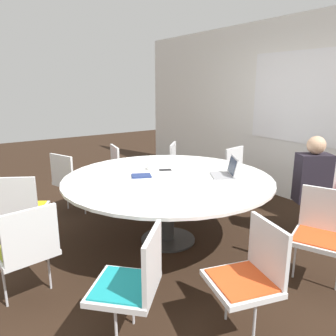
{
  "coord_description": "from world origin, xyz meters",
  "views": [
    {
      "loc": [
        2.85,
        -1.92,
        1.74
      ],
      "look_at": [
        0.0,
        0.0,
        0.85
      ],
      "focal_mm": 35.0,
      "sensor_mm": 36.0,
      "label": 1
    }
  ],
  "objects_px": {
    "chair_7": "(134,279)",
    "chair_9": "(321,230)",
    "chair_5": "(21,205)",
    "laptop": "(226,172)",
    "chair_0": "(328,195)",
    "chair_8": "(250,272)",
    "person_0": "(313,181)",
    "cell_phone": "(165,170)",
    "chair_3": "(124,168)",
    "coffee_cup": "(150,166)",
    "chair_4": "(70,178)",
    "chair_6": "(27,246)",
    "handbag": "(141,186)",
    "chair_1": "(241,172)",
    "chair_2": "(181,165)",
    "spiral_notebook": "(141,176)"
  },
  "relations": [
    {
      "from": "chair_3",
      "to": "laptop",
      "type": "height_order",
      "value": "laptop"
    },
    {
      "from": "chair_6",
      "to": "cell_phone",
      "type": "relative_size",
      "value": 5.39
    },
    {
      "from": "spiral_notebook",
      "to": "chair_3",
      "type": "bearing_deg",
      "value": 161.53
    },
    {
      "from": "chair_9",
      "to": "chair_6",
      "type": "bearing_deg",
      "value": 39.79
    },
    {
      "from": "chair_1",
      "to": "chair_8",
      "type": "distance_m",
      "value": 2.65
    },
    {
      "from": "chair_0",
      "to": "chair_6",
      "type": "height_order",
      "value": "same"
    },
    {
      "from": "chair_0",
      "to": "handbag",
      "type": "relative_size",
      "value": 2.34
    },
    {
      "from": "person_0",
      "to": "handbag",
      "type": "xyz_separation_m",
      "value": [
        -2.46,
        -0.83,
        -0.56
      ]
    },
    {
      "from": "handbag",
      "to": "chair_2",
      "type": "bearing_deg",
      "value": 48.54
    },
    {
      "from": "chair_7",
      "to": "cell_phone",
      "type": "xyz_separation_m",
      "value": [
        -1.41,
        1.18,
        0.26
      ]
    },
    {
      "from": "chair_8",
      "to": "coffee_cup",
      "type": "relative_size",
      "value": 10.57
    },
    {
      "from": "chair_8",
      "to": "person_0",
      "type": "relative_size",
      "value": 0.71
    },
    {
      "from": "chair_9",
      "to": "handbag",
      "type": "bearing_deg",
      "value": -20.65
    },
    {
      "from": "spiral_notebook",
      "to": "chair_1",
      "type": "bearing_deg",
      "value": 96.01
    },
    {
      "from": "chair_2",
      "to": "handbag",
      "type": "relative_size",
      "value": 2.34
    },
    {
      "from": "chair_0",
      "to": "handbag",
      "type": "height_order",
      "value": "chair_0"
    },
    {
      "from": "chair_7",
      "to": "chair_9",
      "type": "relative_size",
      "value": 1.0
    },
    {
      "from": "chair_3",
      "to": "chair_9",
      "type": "bearing_deg",
      "value": 19.39
    },
    {
      "from": "chair_8",
      "to": "cell_phone",
      "type": "relative_size",
      "value": 5.39
    },
    {
      "from": "chair_0",
      "to": "spiral_notebook",
      "type": "xyz_separation_m",
      "value": [
        -1.08,
        -1.86,
        0.27
      ]
    },
    {
      "from": "coffee_cup",
      "to": "person_0",
      "type": "bearing_deg",
      "value": 48.27
    },
    {
      "from": "person_0",
      "to": "spiral_notebook",
      "type": "distance_m",
      "value": 1.91
    },
    {
      "from": "person_0",
      "to": "cell_phone",
      "type": "height_order",
      "value": "person_0"
    },
    {
      "from": "chair_2",
      "to": "cell_phone",
      "type": "height_order",
      "value": "chair_2"
    },
    {
      "from": "chair_8",
      "to": "chair_9",
      "type": "xyz_separation_m",
      "value": [
        -0.11,
        1.02,
        0.0
      ]
    },
    {
      "from": "chair_0",
      "to": "chair_8",
      "type": "bearing_deg",
      "value": 48.63
    },
    {
      "from": "person_0",
      "to": "spiral_notebook",
      "type": "bearing_deg",
      "value": -1.14
    },
    {
      "from": "chair_6",
      "to": "chair_9",
      "type": "relative_size",
      "value": 1.0
    },
    {
      "from": "spiral_notebook",
      "to": "chair_4",
      "type": "bearing_deg",
      "value": -162.23
    },
    {
      "from": "person_0",
      "to": "spiral_notebook",
      "type": "xyz_separation_m",
      "value": [
        -1.03,
        -1.61,
        0.07
      ]
    },
    {
      "from": "chair_3",
      "to": "chair_8",
      "type": "distance_m",
      "value": 3.12
    },
    {
      "from": "chair_0",
      "to": "chair_4",
      "type": "xyz_separation_m",
      "value": [
        -2.34,
        -2.26,
        0.0
      ]
    },
    {
      "from": "chair_4",
      "to": "chair_6",
      "type": "height_order",
      "value": "same"
    },
    {
      "from": "chair_5",
      "to": "laptop",
      "type": "distance_m",
      "value": 2.22
    },
    {
      "from": "chair_7",
      "to": "handbag",
      "type": "relative_size",
      "value": 2.34
    },
    {
      "from": "chair_4",
      "to": "cell_phone",
      "type": "height_order",
      "value": "chair_4"
    },
    {
      "from": "chair_0",
      "to": "laptop",
      "type": "bearing_deg",
      "value": 3.19
    },
    {
      "from": "chair_2",
      "to": "person_0",
      "type": "xyz_separation_m",
      "value": [
        2.03,
        0.34,
        0.2
      ]
    },
    {
      "from": "chair_5",
      "to": "chair_9",
      "type": "relative_size",
      "value": 1.0
    },
    {
      "from": "coffee_cup",
      "to": "chair_4",
      "type": "bearing_deg",
      "value": -148.95
    },
    {
      "from": "chair_0",
      "to": "chair_1",
      "type": "bearing_deg",
      "value": -53.95
    },
    {
      "from": "chair_0",
      "to": "chair_5",
      "type": "relative_size",
      "value": 1.0
    },
    {
      "from": "chair_9",
      "to": "chair_1",
      "type": "bearing_deg",
      "value": -48.73
    },
    {
      "from": "chair_2",
      "to": "chair_3",
      "type": "height_order",
      "value": "same"
    },
    {
      "from": "chair_1",
      "to": "chair_4",
      "type": "distance_m",
      "value": 2.41
    },
    {
      "from": "chair_0",
      "to": "chair_8",
      "type": "relative_size",
      "value": 1.0
    },
    {
      "from": "spiral_notebook",
      "to": "chair_6",
      "type": "bearing_deg",
      "value": -70.89
    },
    {
      "from": "chair_1",
      "to": "cell_phone",
      "type": "distance_m",
      "value": 1.41
    },
    {
      "from": "chair_5",
      "to": "chair_9",
      "type": "bearing_deg",
      "value": -16.37
    },
    {
      "from": "chair_3",
      "to": "chair_2",
      "type": "bearing_deg",
      "value": 75.83
    }
  ]
}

